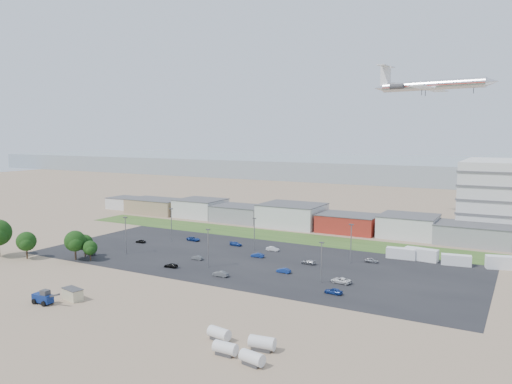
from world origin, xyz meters
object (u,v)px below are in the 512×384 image
Objects in this scene: parked_car_6 at (236,244)px; parked_car_7 at (258,255)px; telehandler at (43,297)px; parked_car_5 at (141,241)px; parked_car_8 at (371,260)px; parked_car_10 at (90,253)px; parked_car_2 at (333,291)px; parked_car_13 at (221,274)px; parked_car_9 at (193,239)px; parked_car_11 at (273,249)px; box_trailer_a at (401,253)px; parked_car_4 at (197,258)px; parked_car_12 at (308,262)px; storage_tank_nw at (219,333)px; parked_car_1 at (284,270)px; parked_car_3 at (171,265)px; portable_shed at (73,294)px; parked_car_0 at (341,280)px; airliner at (432,85)px.

parked_car_7 is at bearing -122.96° from parked_car_6.
parked_car_5 is (-21.57, 52.60, -0.94)m from telehandler.
parked_car_7 is at bearing 69.24° from telehandler.
parked_car_10 is (-72.03, -29.79, -0.01)m from parked_car_8.
parked_car_13 is at bearing -84.05° from parked_car_2.
parked_car_9 is 1.20× the size of parked_car_11.
telehandler is at bearing -131.18° from box_trailer_a.
parked_car_9 is (-15.26, 19.19, 0.08)m from parked_car_4.
parked_car_10 is 51.90m from parked_car_11.
parked_car_5 is at bearing 135.88° from parked_car_9.
parked_car_6 is 42.22m from parked_car_10.
parked_car_7 is 15.11m from parked_car_12.
storage_tank_nw reaches higher than parked_car_7.
parked_car_1 is 28.90m from parked_car_3.
parked_car_4 is 0.89× the size of parked_car_11.
telehandler reaches higher than parked_car_11.
parked_car_7 reaches higher than parked_car_12.
portable_shed reaches higher than parked_car_5.
storage_tank_nw is 1.00× the size of parked_car_2.
parked_car_10 is (-55.99, -9.58, -0.00)m from parked_car_1.
portable_shed is 0.67× the size of telehandler.
parked_car_2 reaches higher than parked_car_1.
parked_car_4 is 31.49m from parked_car_10.
storage_tank_nw is 1.15× the size of parked_car_4.
parked_car_10 is at bearing 144.10° from portable_shed.
parked_car_1 is 10.73m from parked_car_12.
portable_shed is at bearing -30.21° from parked_car_13.
parked_car_0 is 1.32× the size of parked_car_8.
parked_car_9 is at bearing 83.16° from parked_car_8.
parked_car_0 is at bearing 51.92° from parked_car_12.
parked_car_7 is 8.84m from parked_car_11.
airliner is 102.86m from parked_car_6.
airliner is 10.25× the size of parked_car_0.
parked_car_9 is (-63.27, -8.73, -0.82)m from box_trailer_a.
parked_car_9 is (12.60, 10.59, 0.09)m from parked_car_5.
parked_car_0 is 71.62m from parked_car_10.
airliner is 93.61m from parked_car_8.
storage_tank_nw reaches higher than parked_car_4.
airliner is at bearing 159.06° from parked_car_4.
parked_car_12 is at bearing 147.06° from parked_car_13.
parked_car_3 is 0.94× the size of parked_car_6.
parked_car_10 is at bearing 138.05° from parked_car_6.
box_trailer_a reaches higher than parked_car_13.
parked_car_9 is at bearing -176.28° from box_trailer_a.
parked_car_0 reaches higher than parked_car_4.
telehandler is at bearing -139.64° from parked_car_10.
parked_car_9 reaches higher than parked_car_7.
box_trailer_a is 0.16× the size of airliner.
parked_car_6 is 0.88× the size of parked_car_9.
parked_car_0 is at bearing 95.44° from parked_car_3.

